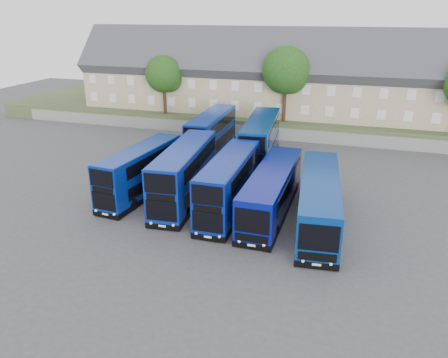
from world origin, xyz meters
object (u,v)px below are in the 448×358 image
tree_mid (287,72)px  dd_front_mid (185,175)px  dd_front_left (141,173)px  tree_west (165,76)px  coach_east_a (272,192)px

tree_mid → dd_front_mid: bearing=-101.4°
dd_front_left → dd_front_mid: bearing=6.4°
dd_front_mid → tree_mid: tree_mid is taller
dd_front_mid → tree_west: size_ratio=1.54×
dd_front_left → tree_west: bearing=114.2°
tree_west → tree_mid: tree_mid is taller
coach_east_a → tree_mid: (-2.93, 22.39, 6.34)m
tree_west → tree_mid: (16.00, 0.50, 1.02)m
dd_front_mid → coach_east_a: size_ratio=0.91×
dd_front_mid → tree_west: bearing=112.8°
dd_front_left → dd_front_mid: size_ratio=0.90×
coach_east_a → dd_front_mid: bearing=179.4°
tree_west → tree_mid: size_ratio=0.83×
dd_front_mid → coach_east_a: (7.42, -0.11, -0.54)m
coach_east_a → tree_mid: bearing=97.7°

